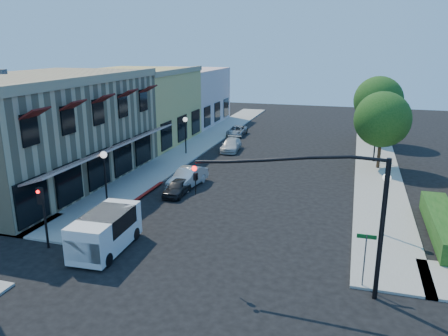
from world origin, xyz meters
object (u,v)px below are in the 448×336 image
(lamppost_right_near, at_px, (386,189))
(lamppost_right_far, at_px, (376,132))
(lamppost_left_far, at_px, (185,126))
(street_name_sign, at_px, (365,252))
(street_tree_b, at_px, (378,100))
(secondary_signal, at_px, (42,206))
(signal_mast_arm, at_px, (328,200))
(white_van, at_px, (105,230))
(parked_car_d, at_px, (237,131))
(parked_car_a, at_px, (177,187))
(parked_car_b, at_px, (188,177))
(parked_car_c, at_px, (231,145))
(lamppost_left_near, at_px, (104,164))
(street_tree_a, at_px, (382,119))

(lamppost_right_near, bearing_deg, lamppost_right_far, 90.00)
(lamppost_left_far, bearing_deg, street_name_sign, -51.06)
(street_tree_b, relative_size, secondary_signal, 2.11)
(signal_mast_arm, distance_m, white_van, 11.24)
(lamppost_right_far, height_order, parked_car_d, lamppost_right_far)
(lamppost_right_near, bearing_deg, parked_car_a, 166.96)
(lamppost_left_far, height_order, lamppost_right_near, same)
(street_tree_b, bearing_deg, lamppost_left_far, -149.97)
(lamppost_left_far, bearing_deg, street_tree_b, 30.03)
(parked_car_a, bearing_deg, lamppost_right_near, -13.06)
(lamppost_right_near, relative_size, parked_car_b, 0.86)
(parked_car_c, bearing_deg, lamppost_right_near, -56.32)
(lamppost_right_far, bearing_deg, lamppost_left_far, -173.29)
(street_name_sign, relative_size, lamppost_left_near, 0.70)
(lamppost_left_near, distance_m, lamppost_left_far, 14.00)
(lamppost_right_far, xyz_separation_m, parked_car_c, (-13.30, 0.65, -2.15))
(street_tree_a, distance_m, white_van, 24.39)
(lamppost_right_far, relative_size, parked_car_a, 1.13)
(lamppost_right_far, bearing_deg, parked_car_c, 177.21)
(street_name_sign, xyz_separation_m, parked_car_d, (-13.70, 29.80, -1.15))
(parked_car_d, bearing_deg, street_tree_a, -34.28)
(lamppost_left_far, height_order, parked_car_b, lamppost_left_far)
(signal_mast_arm, height_order, white_van, signal_mast_arm)
(secondary_signal, xyz_separation_m, street_name_sign, (15.50, 0.79, -0.62))
(lamppost_right_near, bearing_deg, white_van, -156.35)
(lamppost_left_near, distance_m, lamppost_right_far, 23.35)
(street_tree_b, xyz_separation_m, parked_car_a, (-13.60, -20.92, -4.01))
(lamppost_right_near, distance_m, parked_car_c, 21.42)
(street_tree_a, distance_m, signal_mast_arm, 20.71)
(signal_mast_arm, xyz_separation_m, street_name_sign, (1.64, 0.70, -2.39))
(signal_mast_arm, relative_size, parked_car_a, 2.53)
(parked_car_c, distance_m, parked_car_d, 7.48)
(street_tree_a, distance_m, lamppost_right_far, 2.49)
(lamppost_right_far, distance_m, parked_car_c, 13.49)
(street_tree_a, bearing_deg, street_name_sign, -93.76)
(lamppost_left_far, bearing_deg, white_van, -79.94)
(parked_car_b, bearing_deg, lamppost_left_near, -119.51)
(parked_car_b, bearing_deg, white_van, -83.89)
(lamppost_right_near, bearing_deg, signal_mast_arm, -112.12)
(street_name_sign, bearing_deg, street_tree_b, 87.50)
(secondary_signal, distance_m, lamppost_left_far, 20.60)
(lamppost_left_near, xyz_separation_m, parked_car_a, (3.70, 3.08, -2.20))
(signal_mast_arm, distance_m, parked_car_a, 14.77)
(parked_car_a, bearing_deg, street_name_sign, -35.85)
(street_tree_a, height_order, signal_mast_arm, street_tree_a)
(signal_mast_arm, height_order, parked_car_c, signal_mast_arm)
(signal_mast_arm, bearing_deg, lamppost_left_far, 125.00)
(lamppost_right_far, bearing_deg, lamppost_left_near, -136.74)
(street_name_sign, distance_m, lamppost_left_near, 17.05)
(street_tree_b, bearing_deg, signal_mast_arm, -95.51)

